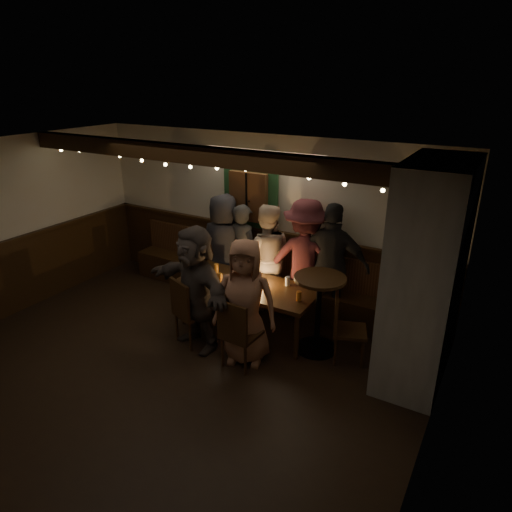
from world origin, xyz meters
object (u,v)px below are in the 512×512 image
Objects in this scene: chair_near_right at (237,331)px; person_f at (196,288)px; chair_end at (343,324)px; high_top at (319,305)px; person_a at (224,247)px; dining_table at (249,288)px; person_g at (245,302)px; person_c at (266,257)px; person_d at (305,260)px; person_b at (243,253)px; chair_near_left at (187,308)px; person_e at (332,266)px.

person_f is at bearing 166.32° from chair_near_right.
chair_near_right reaches higher than chair_end.
chair_end is at bearing -6.44° from high_top.
high_top is 2.09m from person_a.
dining_table is at bearing 80.04° from person_f.
person_a reaches higher than person_g.
high_top is at bearing 24.84° from person_g.
high_top is 1.38m from person_c.
person_f is at bearing -160.09° from chair_end.
high_top is 0.65× the size of person_g.
person_f is (0.51, -1.43, -0.01)m from person_a.
person_c is 0.63m from person_d.
person_b is at bearing 119.15° from chair_near_right.
chair_near_left is 1.02× the size of chair_near_right.
person_c is (-1.52, 0.76, 0.32)m from chair_end.
person_a is (-2.30, 0.78, 0.35)m from chair_end.
person_f is (-0.74, 0.18, 0.32)m from chair_near_right.
chair_near_right is at bearing 131.74° from person_b.
person_f is at bearing 101.74° from person_a.
dining_table is 1.42m from chair_end.
person_c is 0.92× the size of person_d.
high_top is at bearing 166.82° from person_b.
person_g reaches higher than chair_near_right.
chair_near_left is at bearing 43.28° from person_d.
chair_end is 0.39m from high_top.
chair_near_left is 1.83m from person_d.
person_d reaches higher than person_c.
chair_end is 0.86× the size of high_top.
person_a is at bearing 140.86° from dining_table.
person_d is (1.01, 1.48, 0.37)m from chair_near_left.
chair_near_left is at bearing 38.12° from person_e.
chair_near_left reaches higher than chair_near_right.
dining_table is 2.18× the size of chair_end.
person_b is at bearing 115.04° from person_f.
person_e is at bearing 99.72° from high_top.
chair_near_right is at bearing 119.88° from person_a.
person_c is at bearing 106.72° from chair_near_right.
high_top is 1.79m from person_b.
person_d is at bearing -168.79° from person_b.
high_top is 0.66× the size of person_b.
person_e reaches higher than person_b.
person_e is at bearing 167.75° from person_d.
person_b is 0.44m from person_c.
chair_near_left is (-0.49, -0.75, -0.11)m from dining_table.
high_top is 0.58× the size of person_e.
chair_end is 0.50× the size of person_d.
chair_end is 0.53× the size of person_a.
person_f is at bearing 39.75° from person_e.
dining_table is at bearing 74.34° from person_c.
chair_near_left is 0.52× the size of person_d.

